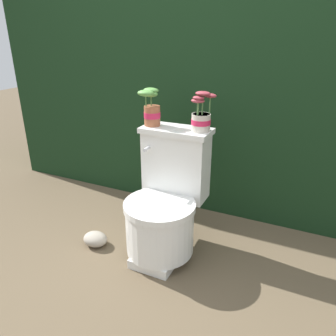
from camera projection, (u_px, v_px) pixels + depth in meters
ground_plane at (167, 255)px, 1.99m from camera, size 12.00×12.00×0.00m
hedge_backdrop at (224, 85)px, 2.50m from camera, size 3.51×0.79×1.75m
toilet at (166, 205)px, 1.92m from camera, size 0.41×0.53×0.74m
potted_plant_left at (151, 108)px, 1.89m from camera, size 0.12×0.11×0.22m
potted_plant_midleft at (201, 117)px, 1.78m from camera, size 0.13×0.11×0.22m
garden_stone at (95, 239)px, 2.07m from camera, size 0.16×0.13×0.09m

